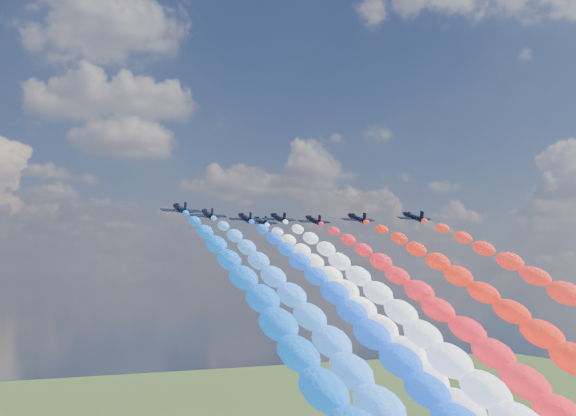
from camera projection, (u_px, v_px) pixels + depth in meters
name	position (u px, v px, depth m)	size (l,w,h in m)	color
jet_0	(180.00, 209.00, 138.88)	(7.95, 10.66, 2.35)	black
trail_0	(270.00, 328.00, 92.05)	(5.83, 95.54, 43.54)	blue
jet_1	(208.00, 214.00, 152.51)	(7.95, 10.66, 2.35)	black
trail_1	(298.00, 321.00, 105.68)	(5.83, 95.54, 43.54)	#2E7AFF
jet_2	(245.00, 218.00, 163.43)	(7.95, 10.66, 2.35)	black
trail_2	(342.00, 316.00, 116.60)	(5.83, 95.54, 43.54)	blue
jet_3	(278.00, 218.00, 163.85)	(7.95, 10.66, 2.35)	black
trail_3	(388.00, 316.00, 117.02)	(5.83, 95.54, 43.54)	white
jet_4	(261.00, 221.00, 175.03)	(7.95, 10.66, 2.35)	black
trail_4	(355.00, 312.00, 128.20)	(5.83, 95.54, 43.54)	white
jet_5	(313.00, 220.00, 171.33)	(7.95, 10.66, 2.35)	black
trail_5	(430.00, 313.00, 124.50)	(5.83, 95.54, 43.54)	red
jet_6	(357.00, 218.00, 164.64)	(7.95, 10.66, 2.35)	black
trail_6	(498.00, 315.00, 117.81)	(5.83, 95.54, 43.54)	red
jet_7	(413.00, 217.00, 160.48)	(7.95, 10.66, 2.35)	black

